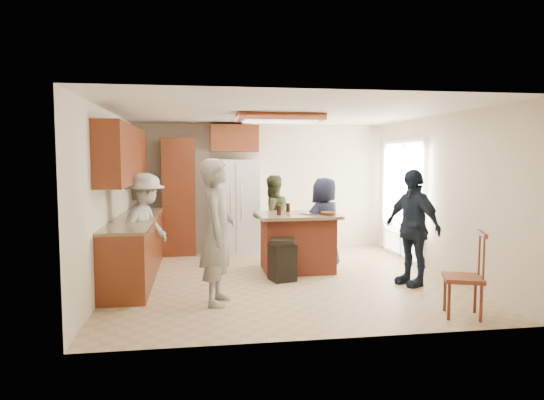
{
  "coord_description": "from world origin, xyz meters",
  "views": [
    {
      "loc": [
        -1.23,
        -7.13,
        1.83
      ],
      "look_at": [
        -0.05,
        0.61,
        1.15
      ],
      "focal_mm": 32.0,
      "sensor_mm": 36.0,
      "label": 1
    }
  ],
  "objects": [
    {
      "name": "kitchen_island",
      "position": [
        0.35,
        0.51,
        0.47
      ],
      "size": [
        1.28,
        1.03,
        0.93
      ],
      "color": "#A5442A",
      "rests_on": "ground"
    },
    {
      "name": "left_cabinetry",
      "position": [
        -2.24,
        0.4,
        0.96
      ],
      "size": [
        0.64,
        3.0,
        2.3
      ],
      "color": "maroon",
      "rests_on": "ground"
    },
    {
      "name": "person_side_right",
      "position": [
        1.8,
        -0.61,
        0.84
      ],
      "size": [
        0.83,
        1.1,
        1.67
      ],
      "primitive_type": "imported",
      "rotation": [
        0.0,
        0.0,
        -1.19
      ],
      "color": "#17202F",
      "rests_on": "ground"
    },
    {
      "name": "refrigerator",
      "position": [
        -0.55,
        2.12,
        0.9
      ],
      "size": [
        0.9,
        0.76,
        1.8
      ],
      "color": "white",
      "rests_on": "ground"
    },
    {
      "name": "trash_bin",
      "position": [
        -0.01,
        -0.11,
        0.32
      ],
      "size": [
        0.42,
        0.42,
        0.63
      ],
      "color": "black",
      "rests_on": "ground"
    },
    {
      "name": "person_counter",
      "position": [
        -2.02,
        0.17,
        0.8
      ],
      "size": [
        0.87,
        1.15,
        1.61
      ],
      "primitive_type": "imported",
      "rotation": [
        0.0,
        0.0,
        1.14
      ],
      "color": "gray",
      "rests_on": "ground"
    },
    {
      "name": "room_shell",
      "position": [
        4.37,
        1.64,
        0.87
      ],
      "size": [
        8.0,
        5.2,
        5.0
      ],
      "color": "tan",
      "rests_on": "ground"
    },
    {
      "name": "person_front_left",
      "position": [
        -1.0,
        -1.11,
        0.91
      ],
      "size": [
        0.62,
        0.75,
        1.82
      ],
      "primitive_type": "imported",
      "rotation": [
        0.0,
        0.0,
        1.36
      ],
      "color": "gray",
      "rests_on": "ground"
    },
    {
      "name": "person_behind_left",
      "position": [
        0.07,
        1.41,
        0.76
      ],
      "size": [
        0.86,
        0.7,
        1.52
      ],
      "primitive_type": "imported",
      "rotation": [
        0.0,
        0.0,
        3.51
      ],
      "color": "#32361F",
      "rests_on": "ground"
    },
    {
      "name": "back_wall_units",
      "position": [
        -1.33,
        2.2,
        1.38
      ],
      "size": [
        1.8,
        0.6,
        2.45
      ],
      "color": "maroon",
      "rests_on": "ground"
    },
    {
      "name": "person_behind_right",
      "position": [
        0.82,
        0.56,
        0.76
      ],
      "size": [
        0.86,
        0.86,
        1.51
      ],
      "primitive_type": "imported",
      "rotation": [
        0.0,
        0.0,
        3.91
      ],
      "color": "#181C30",
      "rests_on": "ground"
    },
    {
      "name": "spindle_chair",
      "position": [
        1.79,
        -2.06,
        0.45
      ],
      "size": [
        0.54,
        0.54,
        0.99
      ],
      "color": "maroon",
      "rests_on": "ground"
    },
    {
      "name": "island_items",
      "position": [
        0.59,
        0.45,
        0.97
      ],
      "size": [
        0.96,
        0.73,
        0.15
      ],
      "color": "silver",
      "rests_on": "kitchen_island"
    }
  ]
}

